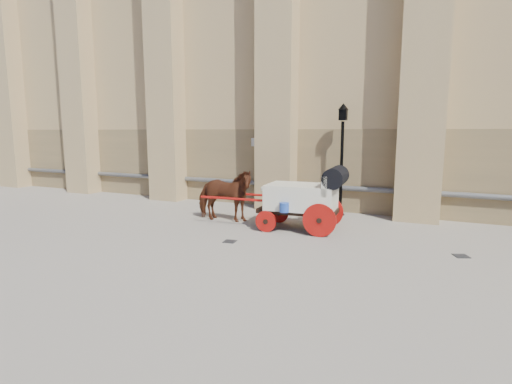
% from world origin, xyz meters
% --- Properties ---
extents(ground, '(90.00, 90.00, 0.00)m').
position_xyz_m(ground, '(0.00, 0.00, 0.00)').
color(ground, gray).
rests_on(ground, ground).
extents(horse, '(2.12, 1.11, 1.73)m').
position_xyz_m(horse, '(-1.74, 0.88, 0.86)').
color(horse, '#572B1A').
rests_on(horse, ground).
extents(carriage, '(4.47, 1.66, 1.92)m').
position_xyz_m(carriage, '(1.06, 0.85, 1.04)').
color(carriage, black).
rests_on(carriage, ground).
extents(street_lamp, '(0.36, 0.36, 3.86)m').
position_xyz_m(street_lamp, '(1.50, 3.44, 2.07)').
color(street_lamp, black).
rests_on(street_lamp, ground).
extents(drain_grate_near, '(0.36, 0.36, 0.01)m').
position_xyz_m(drain_grate_near, '(-0.40, -1.23, 0.01)').
color(drain_grate_near, black).
rests_on(drain_grate_near, ground).
extents(drain_grate_far, '(0.42, 0.42, 0.01)m').
position_xyz_m(drain_grate_far, '(5.18, -0.06, 0.01)').
color(drain_grate_far, black).
rests_on(drain_grate_far, ground).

